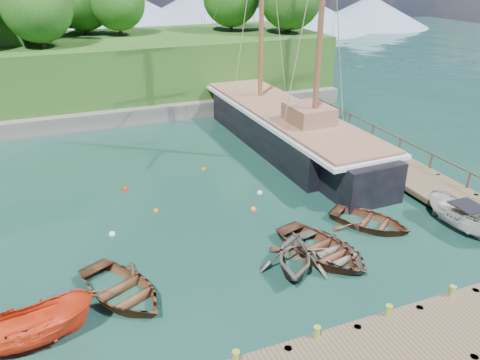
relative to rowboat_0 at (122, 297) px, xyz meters
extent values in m
plane|color=#13382B|center=(6.87, -0.32, 0.00)|extent=(160.00, 160.00, 0.00)
cube|color=#4D3C2B|center=(8.87, -6.82, 0.54)|extent=(20.00, 3.20, 0.12)
cube|color=#33261A|center=(8.87, -6.82, 0.38)|extent=(20.00, 3.20, 0.20)
cube|color=#4D3C2B|center=(18.37, 6.68, 0.54)|extent=(3.20, 24.00, 0.12)
cube|color=#33261A|center=(18.37, 6.68, 0.38)|extent=(3.20, 24.00, 0.20)
cylinder|color=#33261A|center=(17.07, 18.38, 0.05)|extent=(0.28, 0.28, 1.10)
cylinder|color=#33261A|center=(19.67, 18.38, 0.05)|extent=(0.28, 0.28, 1.10)
cylinder|color=olive|center=(5.87, -5.42, 0.00)|extent=(0.26, 0.26, 0.45)
cylinder|color=olive|center=(8.87, -5.42, 0.00)|extent=(0.26, 0.26, 0.45)
cylinder|color=olive|center=(11.87, -5.42, 0.00)|extent=(0.26, 0.26, 0.45)
imported|color=#55341D|center=(0.00, 0.00, 0.00)|extent=(4.98, 5.61, 0.96)
imported|color=#5E5A4E|center=(7.34, -0.94, 0.00)|extent=(4.38, 4.59, 1.88)
imported|color=#542F1F|center=(8.95, -0.37, 0.00)|extent=(4.48, 5.48, 0.99)
imported|color=#645E51|center=(9.50, -0.75, 0.00)|extent=(3.68, 4.61, 0.85)
imported|color=#59321E|center=(12.71, 0.95, 0.00)|extent=(4.80, 5.10, 0.86)
imported|color=red|center=(-3.31, -1.52, 0.00)|extent=(4.55, 2.03, 1.71)
imported|color=silver|center=(16.87, -1.13, 0.00)|extent=(2.12, 4.61, 1.72)
cube|color=black|center=(13.91, 13.38, 0.83)|extent=(5.58, 15.86, 3.26)
cube|color=black|center=(13.60, 23.48, 0.83)|extent=(2.96, 5.02, 2.94)
cube|color=black|center=(14.18, 4.41, 0.83)|extent=(3.69, 4.15, 3.10)
cube|color=silver|center=(13.91, 13.38, 2.40)|extent=(5.78, 20.80, 0.25)
cube|color=brown|center=(13.91, 13.38, 2.65)|extent=(5.31, 20.34, 0.12)
cube|color=brown|center=(14.01, 10.02, 3.25)|extent=(2.64, 3.08, 1.20)
cylinder|color=brown|center=(13.49, 27.10, 3.85)|extent=(0.45, 6.90, 1.69)
sphere|color=white|center=(0.27, 5.04, 0.00)|extent=(0.33, 0.33, 0.33)
sphere|color=#FA6701|center=(2.83, 6.61, 0.00)|extent=(0.29, 0.29, 0.29)
sphere|color=orange|center=(7.85, 4.80, 0.00)|extent=(0.33, 0.33, 0.33)
sphere|color=silver|center=(8.99, 6.52, 0.00)|extent=(0.33, 0.33, 0.33)
sphere|color=red|center=(1.69, 9.97, 0.00)|extent=(0.36, 0.36, 0.36)
sphere|color=#EB530A|center=(6.95, 11.03, 0.00)|extent=(0.28, 0.28, 0.28)
cube|color=#474744|center=(-1.13, 23.68, 0.60)|extent=(50.00, 4.00, 1.40)
cube|color=#224516|center=(-1.13, 29.68, 3.00)|extent=(50.00, 14.00, 6.00)
cylinder|color=#382616|center=(20.78, 26.34, 6.70)|extent=(0.36, 0.36, 1.40)
cylinder|color=#382616|center=(5.26, 30.90, 6.70)|extent=(0.36, 0.36, 1.40)
sphere|color=#15460F|center=(5.26, 30.90, 9.00)|extent=(5.13, 5.13, 5.13)
cylinder|color=#382616|center=(-3.28, 29.88, 6.70)|extent=(0.36, 0.36, 1.40)
sphere|color=#15460F|center=(-3.28, 29.88, 9.24)|extent=(5.82, 5.82, 5.82)
cylinder|color=#382616|center=(2.30, 33.04, 6.70)|extent=(0.36, 0.36, 1.40)
cylinder|color=#382616|center=(20.96, 27.34, 6.70)|extent=(0.36, 0.36, 1.40)
sphere|color=#15460F|center=(20.96, 27.34, 8.87)|extent=(4.77, 4.77, 4.77)
cylinder|color=#382616|center=(-1.64, 26.23, 6.70)|extent=(0.36, 0.36, 1.40)
sphere|color=#15460F|center=(-1.64, 26.23, 9.11)|extent=(5.47, 5.47, 5.47)
cylinder|color=#382616|center=(16.14, 30.08, 6.70)|extent=(0.36, 0.36, 1.40)
cylinder|color=#382616|center=(-3.14, 37.44, 6.70)|extent=(0.36, 0.36, 1.40)
cylinder|color=#382616|center=(1.15, 38.05, 6.70)|extent=(0.36, 0.36, 1.40)
cylinder|color=#382616|center=(-5.02, 30.71, 6.70)|extent=(0.36, 0.36, 1.40)
cone|color=#728CA5|center=(26.87, 69.68, 4.50)|extent=(36.00, 36.00, 9.00)
cone|color=#728CA5|center=(44.87, 69.68, 3.50)|extent=(28.00, 28.00, 7.00)
cone|color=#728CA5|center=(11.87, 69.68, 4.00)|extent=(32.00, 32.00, 8.00)
cone|color=#728CA5|center=(61.87, 69.68, 3.00)|extent=(24.00, 24.00, 6.00)
camera|label=1|loc=(-1.15, -15.91, 12.42)|focal=35.00mm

